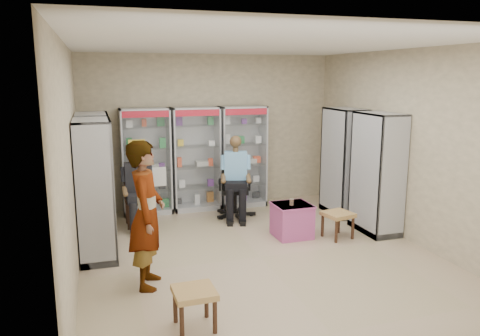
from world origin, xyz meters
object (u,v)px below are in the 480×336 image
object	(u,v)px
cabinet_right_near	(377,173)
standing_man	(147,215)
cabinet_back_left	(146,162)
seated_shopkeeper	(236,179)
cabinet_left_far	(95,175)
cabinet_back_mid	(196,159)
cabinet_back_right	(242,156)
woven_stool_a	(338,225)
cabinet_left_near	(95,190)
office_chair	(235,187)
wooden_chair	(137,200)
woven_stool_b	(195,309)
cabinet_right_far	(343,162)
pink_trunk	(292,220)

from	to	relation	value
cabinet_right_near	standing_man	world-z (taller)	cabinet_right_near
cabinet_back_left	seated_shopkeeper	xyz separation A→B (m)	(1.53, -0.75, -0.28)
cabinet_left_far	cabinet_back_mid	bearing A→B (deg)	116.32
cabinet_back_right	woven_stool_a	bearing A→B (deg)	-69.36
cabinet_left_near	office_chair	world-z (taller)	cabinet_left_near
cabinet_back_left	cabinet_right_near	bearing A→B (deg)	-32.28
wooden_chair	woven_stool_a	bearing A→B (deg)	-27.85
seated_shopkeeper	woven_stool_b	world-z (taller)	seated_shopkeeper
woven_stool_a	cabinet_left_near	bearing A→B (deg)	175.38
cabinet_right_near	office_chair	size ratio (longest dim) A/B	1.78
wooden_chair	cabinet_right_far	bearing A→B (deg)	-6.04
cabinet_back_mid	cabinet_left_far	distance (m)	2.10
cabinet_left_near	seated_shopkeeper	xyz separation A→B (m)	(2.46, 1.28, -0.28)
cabinet_left_far	wooden_chair	distance (m)	0.89
cabinet_back_mid	seated_shopkeeper	size ratio (longest dim) A/B	1.40
cabinet_right_near	seated_shopkeeper	xyz separation A→B (m)	(-2.00, 1.48, -0.28)
cabinet_left_far	pink_trunk	world-z (taller)	cabinet_left_far
cabinet_left_near	office_chair	distance (m)	2.83
cabinet_left_far	wooden_chair	size ratio (longest dim) A/B	2.13
cabinet_back_right	wooden_chair	xyz separation A→B (m)	(-2.15, -0.73, -0.53)
cabinet_back_mid	woven_stool_a	xyz separation A→B (m)	(1.83, -2.33, -0.79)
office_chair	standing_man	xyz separation A→B (m)	(-1.87, -2.48, 0.36)
cabinet_back_right	seated_shopkeeper	distance (m)	0.89
cabinet_back_right	seated_shopkeeper	size ratio (longest dim) A/B	1.40
woven_stool_a	pink_trunk	bearing A→B (deg)	157.92
cabinet_back_mid	pink_trunk	size ratio (longest dim) A/B	3.53
seated_shopkeeper	standing_man	distance (m)	3.07
cabinet_back_mid	cabinet_back_right	bearing A→B (deg)	0.00
cabinet_right_near	wooden_chair	bearing A→B (deg)	68.36
cabinet_back_right	cabinet_back_mid	bearing A→B (deg)	180.00
cabinet_back_mid	cabinet_back_right	world-z (taller)	same
office_chair	standing_man	distance (m)	3.13
office_chair	woven_stool_a	world-z (taller)	office_chair
cabinet_left_far	seated_shopkeeper	bearing A→B (deg)	94.08
cabinet_back_mid	seated_shopkeeper	world-z (taller)	cabinet_back_mid
cabinet_left_far	wooden_chair	bearing A→B (deg)	106.39
seated_shopkeeper	cabinet_back_left	bearing A→B (deg)	169.05
seated_shopkeeper	pink_trunk	distance (m)	1.48
wooden_chair	woven_stool_b	size ratio (longest dim) A/B	2.20
cabinet_right_far	pink_trunk	size ratio (longest dim) A/B	3.53
wooden_chair	woven_stool_a	size ratio (longest dim) A/B	2.21
cabinet_back_right	standing_man	distance (m)	3.89
standing_man	cabinet_left_far	bearing A→B (deg)	28.11
cabinet_back_right	wooden_chair	size ratio (longest dim) A/B	2.13
cabinet_back_right	office_chair	distance (m)	0.91
seated_shopkeeper	woven_stool_a	world-z (taller)	seated_shopkeeper
office_chair	seated_shopkeeper	size ratio (longest dim) A/B	0.79
cabinet_right_far	wooden_chair	distance (m)	3.84
standing_man	woven_stool_a	bearing A→B (deg)	-61.20
cabinet_right_near	wooden_chair	distance (m)	4.10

